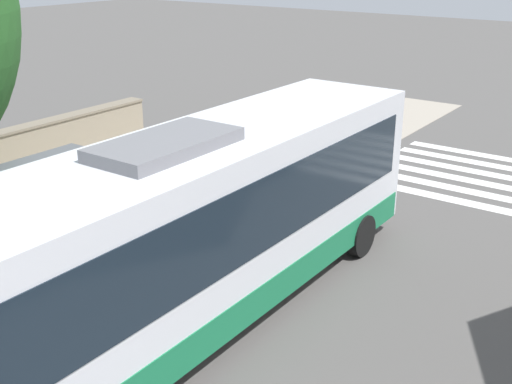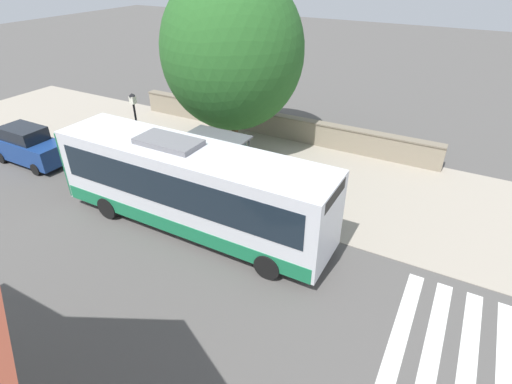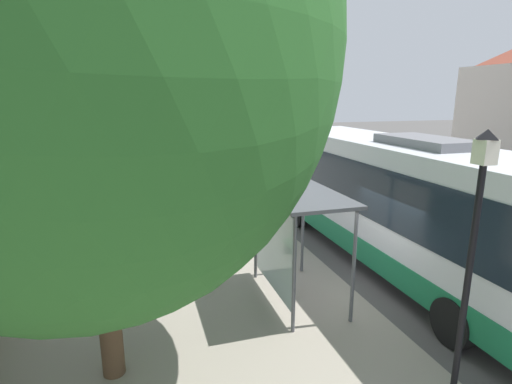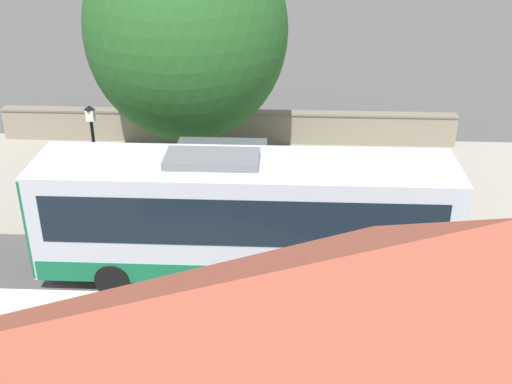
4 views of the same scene
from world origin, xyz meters
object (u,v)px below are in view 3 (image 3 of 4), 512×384
pedestrian (285,200)px  street_lamp_near (472,252)px  bus (398,200)px  bus_shelter (294,213)px  shade_tree (83,46)px  bench (195,259)px

pedestrian → street_lamp_near: bearing=-94.3°
bus → pedestrian: (-1.64, 4.60, -1.01)m
bus_shelter → shade_tree: size_ratio=0.31×
bus_shelter → bus: bearing=15.3°
bus → bench: size_ratio=7.12×
bus_shelter → bench: bus_shelter is taller
pedestrian → street_lamp_near: size_ratio=0.37×
bus → bench: bus is taller
shade_tree → bus: bearing=18.8°
bus_shelter → pedestrian: bearing=70.9°
pedestrian → bus: bearing=-70.4°
bus_shelter → pedestrian: 6.03m
shade_tree → street_lamp_near: bearing=-23.5°
bus → pedestrian: bearing=109.6°
pedestrian → street_lamp_near: (-0.71, -9.49, 1.64)m
bus → shade_tree: size_ratio=1.22×
pedestrian → bus_shelter: bearing=-109.1°
bus_shelter → shade_tree: bearing=-158.1°
bus_shelter → street_lamp_near: street_lamp_near is taller
bench → street_lamp_near: 7.07m
bus → bus_shelter: 3.71m
bus → bus_shelter: bus is taller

